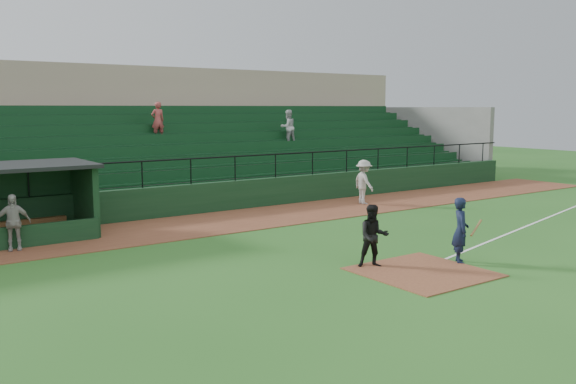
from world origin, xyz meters
TOP-DOWN VIEW (x-y plane):
  - ground at (0.00, 0.00)m, footprint 90.00×90.00m
  - warning_track at (0.00, 8.00)m, footprint 40.00×4.00m
  - home_plate_dirt at (0.00, -1.00)m, footprint 3.00×3.00m
  - foul_line at (8.00, 1.20)m, footprint 17.49×4.44m
  - stadium_structure at (0.00, 16.46)m, footprint 38.00×13.08m
  - batter_at_plate at (1.59, -0.87)m, footprint 1.17×0.78m
  - umpire at (-0.68, 0.13)m, footprint 1.02×0.96m
  - runner at (6.23, 8.14)m, footprint 0.90×1.33m
  - dugout_player_a at (-8.05, 7.53)m, footprint 1.04×0.59m

SIDE VIEW (x-z plane):
  - ground at x=0.00m, z-range 0.00..0.00m
  - foul_line at x=8.00m, z-range 0.00..0.01m
  - warning_track at x=0.00m, z-range 0.00..0.03m
  - home_plate_dirt at x=0.00m, z-range 0.00..0.03m
  - umpire at x=-0.68m, z-range 0.00..1.67m
  - dugout_player_a at x=-8.05m, z-range 0.03..1.69m
  - batter_at_plate at x=1.59m, z-range 0.00..1.79m
  - runner at x=6.23m, z-range 0.03..1.94m
  - stadium_structure at x=0.00m, z-range -0.90..5.50m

